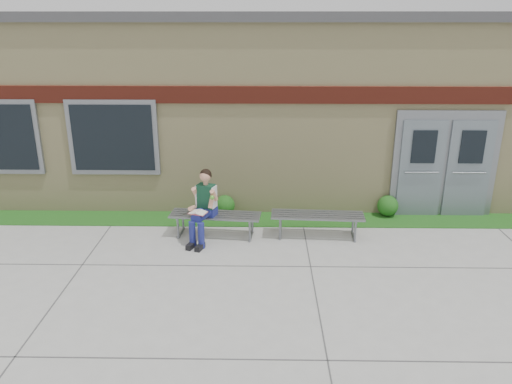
{
  "coord_description": "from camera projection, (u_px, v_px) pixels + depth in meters",
  "views": [
    {
      "loc": [
        0.18,
        -7.25,
        4.13
      ],
      "look_at": [
        0.03,
        1.7,
        0.95
      ],
      "focal_mm": 35.0,
      "sensor_mm": 36.0,
      "label": 1
    }
  ],
  "objects": [
    {
      "name": "girl",
      "position": [
        203.0,
        205.0,
        9.47
      ],
      "size": [
        0.59,
        0.9,
        1.4
      ],
      "rotation": [
        0.0,
        0.0,
        -0.34
      ],
      "color": "navy",
      "rests_on": "ground"
    },
    {
      "name": "shrub_mid",
      "position": [
        225.0,
        205.0,
        10.83
      ],
      "size": [
        0.43,
        0.43,
        0.43
      ],
      "primitive_type": "sphere",
      "color": "#175015",
      "rests_on": "grass_strip"
    },
    {
      "name": "shrub_east",
      "position": [
        388.0,
        206.0,
        10.77
      ],
      "size": [
        0.45,
        0.45,
        0.45
      ],
      "primitive_type": "sphere",
      "color": "#175015",
      "rests_on": "grass_strip"
    },
    {
      "name": "bench_left",
      "position": [
        215.0,
        219.0,
        9.78
      ],
      "size": [
        1.81,
        0.67,
        0.46
      ],
      "rotation": [
        0.0,
        0.0,
        -0.1
      ],
      "color": "slate",
      "rests_on": "ground"
    },
    {
      "name": "ground",
      "position": [
        253.0,
        281.0,
        8.22
      ],
      "size": [
        80.0,
        80.0,
        0.0
      ],
      "primitive_type": "plane",
      "color": "#9E9E99",
      "rests_on": "ground"
    },
    {
      "name": "school_building",
      "position": [
        258.0,
        97.0,
        13.15
      ],
      "size": [
        16.2,
        6.22,
        4.2
      ],
      "color": "beige",
      "rests_on": "ground"
    },
    {
      "name": "bench_right",
      "position": [
        317.0,
        219.0,
        9.75
      ],
      "size": [
        1.83,
        0.6,
        0.47
      ],
      "rotation": [
        0.0,
        0.0,
        -0.06
      ],
      "color": "slate",
      "rests_on": "ground"
    },
    {
      "name": "grass_strip",
      "position": [
        255.0,
        219.0,
        10.66
      ],
      "size": [
        16.0,
        0.8,
        0.02
      ],
      "primitive_type": "cube",
      "color": "#175015",
      "rests_on": "ground"
    }
  ]
}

